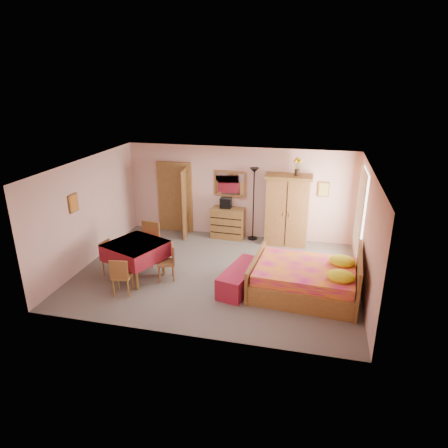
% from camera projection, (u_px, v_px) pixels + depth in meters
% --- Properties ---
extents(floor, '(6.50, 6.50, 0.00)m').
position_uv_depth(floor, '(217.00, 273.00, 9.53)').
color(floor, slate).
rests_on(floor, ground).
extents(ceiling, '(6.50, 6.50, 0.00)m').
position_uv_depth(ceiling, '(216.00, 166.00, 8.62)').
color(ceiling, brown).
rests_on(ceiling, wall_back).
extents(wall_back, '(6.50, 0.10, 2.60)m').
position_uv_depth(wall_back, '(238.00, 193.00, 11.36)').
color(wall_back, beige).
rests_on(wall_back, floor).
extents(wall_front, '(6.50, 0.10, 2.60)m').
position_uv_depth(wall_front, '(181.00, 271.00, 6.80)').
color(wall_front, beige).
rests_on(wall_front, floor).
extents(wall_left, '(0.10, 5.00, 2.60)m').
position_uv_depth(wall_left, '(88.00, 211.00, 9.78)').
color(wall_left, beige).
rests_on(wall_left, floor).
extents(wall_right, '(0.10, 5.00, 2.60)m').
position_uv_depth(wall_right, '(366.00, 234.00, 8.38)').
color(wall_right, beige).
rests_on(wall_right, floor).
extents(doorway, '(1.06, 0.12, 2.15)m').
position_uv_depth(doorway, '(175.00, 198.00, 11.83)').
color(doorway, '#9E6B35').
rests_on(doorway, floor).
extents(window, '(0.08, 1.40, 1.95)m').
position_uv_depth(window, '(361.00, 210.00, 9.43)').
color(window, white).
rests_on(window, wall_right).
extents(picture_left, '(0.04, 0.32, 0.42)m').
position_uv_depth(picture_left, '(73.00, 203.00, 9.08)').
color(picture_left, orange).
rests_on(picture_left, wall_left).
extents(picture_back, '(0.30, 0.04, 0.40)m').
position_uv_depth(picture_back, '(324.00, 189.00, 10.74)').
color(picture_back, '#D8BF59').
rests_on(picture_back, wall_back).
extents(chest_of_drawers, '(0.96, 0.50, 0.89)m').
position_uv_depth(chest_of_drawers, '(228.00, 223.00, 11.48)').
color(chest_of_drawers, olive).
rests_on(chest_of_drawers, floor).
extents(wall_mirror, '(0.95, 0.13, 0.75)m').
position_uv_depth(wall_mirror, '(230.00, 184.00, 11.29)').
color(wall_mirror, silver).
rests_on(wall_mirror, wall_back).
extents(stereo, '(0.32, 0.24, 0.29)m').
position_uv_depth(stereo, '(226.00, 203.00, 11.31)').
color(stereo, black).
rests_on(stereo, chest_of_drawers).
extents(floor_lamp, '(0.33, 0.33, 2.08)m').
position_uv_depth(floor_lamp, '(253.00, 204.00, 11.17)').
color(floor_lamp, black).
rests_on(floor_lamp, floor).
extents(wardrobe, '(1.26, 0.66, 1.96)m').
position_uv_depth(wardrobe, '(287.00, 210.00, 10.87)').
color(wardrobe, '#A46B37').
rests_on(wardrobe, floor).
extents(sunflower_vase, '(0.19, 0.19, 0.47)m').
position_uv_depth(sunflower_vase, '(297.00, 167.00, 10.41)').
color(sunflower_vase, yellow).
rests_on(sunflower_vase, wardrobe).
extents(bed, '(2.37, 1.93, 1.04)m').
position_uv_depth(bed, '(305.00, 271.00, 8.48)').
color(bed, '#D51483').
rests_on(bed, floor).
extents(bench, '(0.86, 1.54, 0.49)m').
position_uv_depth(bench, '(241.00, 278.00, 8.78)').
color(bench, maroon).
rests_on(bench, floor).
extents(dining_table, '(1.52, 1.52, 0.86)m').
position_uv_depth(dining_table, '(137.00, 260.00, 9.21)').
color(dining_table, maroon).
rests_on(dining_table, floor).
extents(chair_south, '(0.44, 0.44, 0.85)m').
position_uv_depth(chair_south, '(122.00, 275.00, 8.51)').
color(chair_south, '#A97C39').
rests_on(chair_south, floor).
extents(chair_north, '(0.49, 0.49, 1.03)m').
position_uv_depth(chair_north, '(148.00, 244.00, 9.88)').
color(chair_north, '#A46937').
rests_on(chair_north, floor).
extents(chair_west, '(0.42, 0.42, 0.82)m').
position_uv_depth(chair_west, '(112.00, 258.00, 9.35)').
color(chair_west, '#9E6835').
rests_on(chair_west, floor).
extents(chair_east, '(0.52, 0.52, 0.86)m').
position_uv_depth(chair_east, '(166.00, 262.00, 9.10)').
color(chair_east, '#935E32').
rests_on(chair_east, floor).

